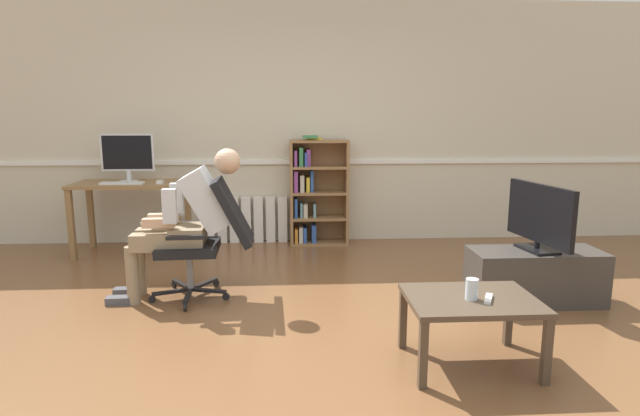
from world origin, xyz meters
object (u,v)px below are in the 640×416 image
at_px(radiator, 246,220).
at_px(coffee_table, 471,306).
at_px(imac_monitor, 127,154).
at_px(office_chair, 209,234).
at_px(tv_screen, 540,216).
at_px(keyboard, 122,183).
at_px(drinking_glass, 472,289).
at_px(person_seated, 186,219).
at_px(spare_remote, 488,299).
at_px(bookshelf, 315,192).
at_px(tv_stand, 535,276).
at_px(computer_desk, 131,194).
at_px(computer_mouse, 160,182).

height_order(radiator, coffee_table, radiator).
relative_size(imac_monitor, office_chair, 0.57).
xyz_separation_m(imac_monitor, tv_screen, (3.60, -1.74, -0.36)).
xyz_separation_m(keyboard, drinking_glass, (2.72, -2.53, -0.29)).
distance_m(person_seated, spare_remote, 2.33).
bearing_deg(office_chair, radiator, 173.01).
bearing_deg(bookshelf, radiator, 172.72).
distance_m(radiator, tv_stand, 3.16).
height_order(bookshelf, drinking_glass, bookshelf).
bearing_deg(computer_desk, tv_screen, -25.04).
bearing_deg(radiator, computer_desk, -161.40).
distance_m(computer_mouse, bookshelf, 1.66).
bearing_deg(radiator, computer_mouse, -148.20).
bearing_deg(office_chair, drinking_glass, 50.19).
xyz_separation_m(radiator, office_chair, (-0.14, -1.79, 0.26)).
bearing_deg(coffee_table, drinking_glass, -112.53).
bearing_deg(computer_desk, coffee_table, -44.31).
distance_m(person_seated, drinking_glass, 2.24).
distance_m(bookshelf, tv_screen, 2.54).
bearing_deg(coffee_table, bookshelf, 104.59).
height_order(imac_monitor, office_chair, imac_monitor).
distance_m(computer_mouse, radiator, 1.09).
relative_size(computer_mouse, radiator, 0.11).
bearing_deg(person_seated, imac_monitor, -151.90).
bearing_deg(office_chair, keyboard, -142.54).
height_order(keyboard, bookshelf, bookshelf).
bearing_deg(tv_stand, tv_screen, 8.44).
height_order(keyboard, radiator, keyboard).
distance_m(bookshelf, tv_stand, 2.57).
distance_m(keyboard, tv_screen, 3.91).
relative_size(computer_desk, spare_remote, 7.58).
relative_size(computer_desk, person_seated, 0.95).
relative_size(keyboard, computer_mouse, 4.25).
bearing_deg(keyboard, drinking_glass, -42.87).
relative_size(person_seated, drinking_glass, 9.87).
xyz_separation_m(radiator, spare_remote, (1.62, -3.08, 0.16)).
distance_m(tv_stand, coffee_table, 1.31).
xyz_separation_m(tv_screen, spare_remote, (-0.79, -1.02, -0.26)).
relative_size(computer_desk, drinking_glass, 9.41).
relative_size(tv_screen, coffee_table, 1.04).
height_order(imac_monitor, person_seated, imac_monitor).
bearing_deg(bookshelf, computer_mouse, -165.64).
xyz_separation_m(radiator, tv_screen, (2.41, -2.05, 0.42)).
height_order(bookshelf, spare_remote, bookshelf).
height_order(keyboard, spare_remote, keyboard).
height_order(imac_monitor, radiator, imac_monitor).
height_order(office_chair, tv_stand, office_chair).
distance_m(computer_desk, coffee_table, 3.79).
relative_size(keyboard, tv_screen, 0.55).
height_order(keyboard, tv_screen, tv_screen).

